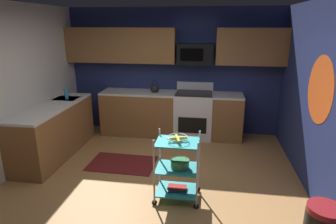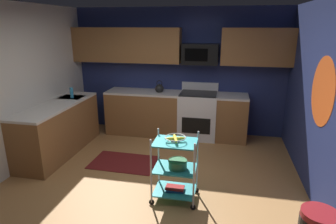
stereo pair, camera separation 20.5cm
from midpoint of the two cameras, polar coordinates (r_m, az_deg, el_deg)
name	(u,v)px [view 2 (the right image)]	position (r m, az deg, el deg)	size (l,w,h in m)	color
floor	(149,188)	(4.32, -2.31, -14.88)	(4.40, 4.80, 0.04)	#A87542
wall_back	(178,72)	(6.13, 3.05, 7.99)	(4.52, 0.06, 2.60)	navy
wall_left	(1,93)	(4.83, -29.17, 3.38)	(0.06, 4.80, 2.60)	silver
wall_right	(331,110)	(3.91, 31.02, 0.31)	(0.06, 4.80, 2.60)	navy
wall_flower_decal	(322,92)	(4.16, 29.57, 3.54)	(0.89, 0.89, 0.00)	#E5591E
counter_run	(132,119)	(5.70, -6.10, -1.46)	(3.65, 2.55, 0.92)	brown
oven_range	(198,115)	(5.95, 6.93, -0.54)	(0.76, 0.65, 1.10)	white
upper_cabinets	(172,46)	(5.89, 1.81, 13.02)	(4.40, 0.33, 0.70)	brown
microwave	(200,54)	(5.80, 7.45, 11.35)	(0.70, 0.39, 0.40)	black
rolling_cart	(175,168)	(3.84, 2.97, -11.10)	(0.61, 0.43, 0.91)	silver
fruit_bowl	(175,138)	(3.66, 3.07, -5.26)	(0.27, 0.27, 0.07)	silver
mixing_bowl_large	(178,164)	(3.80, 3.51, -10.27)	(0.25, 0.25, 0.11)	#387F4C
book_stack	(175,188)	(3.99, 2.90, -14.93)	(0.25, 0.19, 0.05)	#1E4C8C
kettle	(159,88)	(5.92, -0.71, 4.71)	(0.21, 0.18, 0.26)	black
dish_soap_bottle	(72,93)	(5.71, -17.62, 3.67)	(0.06, 0.06, 0.20)	#2D8CBF
floor_rug	(124,162)	(5.01, -7.55, -9.89)	(1.10, 0.70, 0.01)	maroon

